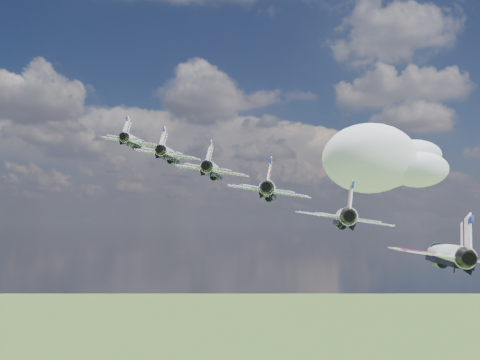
% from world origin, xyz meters
% --- Properties ---
extents(cloud_far, '(59.59, 46.82, 23.41)m').
position_xyz_m(cloud_far, '(47.22, 173.99, 160.30)').
color(cloud_far, white).
extents(jet_0, '(10.80, 14.76, 5.68)m').
position_xyz_m(jet_0, '(-11.26, 13.28, 147.03)').
color(jet_0, white).
extents(jet_1, '(10.80, 14.76, 5.68)m').
position_xyz_m(jet_1, '(-2.49, 5.39, 143.61)').
color(jet_1, silver).
extents(jet_2, '(10.80, 14.76, 5.68)m').
position_xyz_m(jet_2, '(6.29, -2.49, 140.18)').
color(jet_2, silver).
extents(jet_3, '(10.80, 14.76, 5.68)m').
position_xyz_m(jet_3, '(15.06, -10.38, 136.76)').
color(jet_3, silver).
extents(jet_4, '(10.80, 14.76, 5.68)m').
position_xyz_m(jet_4, '(23.84, -18.27, 133.33)').
color(jet_4, white).
extents(jet_5, '(10.80, 14.76, 5.68)m').
position_xyz_m(jet_5, '(32.61, -26.15, 129.90)').
color(jet_5, white).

